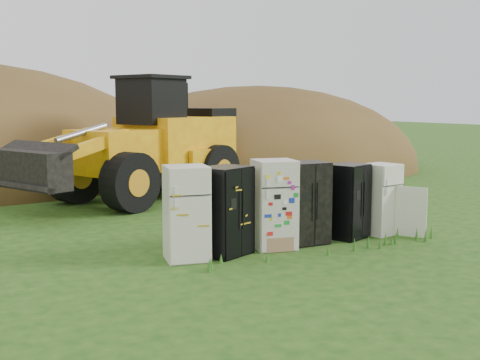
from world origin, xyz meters
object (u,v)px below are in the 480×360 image
object	(u,v)px
fridge_dark_mid	(305,203)
fridge_black_right	(348,201)
fridge_black_side	(226,211)
fridge_open_door	(380,199)
wheel_loader	(129,139)
fridge_leftmost	(186,213)
fridge_sticker	(274,204)

from	to	relation	value
fridge_dark_mid	fridge_black_right	size ratio (longest dim) A/B	1.06
fridge_black_side	fridge_open_door	world-z (taller)	fridge_black_side
fridge_black_right	wheel_loader	world-z (taller)	wheel_loader
fridge_leftmost	fridge_black_side	world-z (taller)	fridge_leftmost
fridge_black_side	fridge_black_right	xyz separation A→B (m)	(3.03, -0.01, -0.05)
fridge_leftmost	wheel_loader	size ratio (longest dim) A/B	0.23
fridge_dark_mid	fridge_black_right	bearing A→B (deg)	0.72
fridge_open_door	fridge_sticker	bearing A→B (deg)	169.70
fridge_sticker	wheel_loader	size ratio (longest dim) A/B	0.23
fridge_black_right	fridge_black_side	bearing A→B (deg)	159.59
fridge_sticker	fridge_black_right	distance (m)	1.92
fridge_leftmost	fridge_sticker	size ratio (longest dim) A/B	0.99
fridge_leftmost	fridge_sticker	world-z (taller)	fridge_sticker
fridge_black_right	wheel_loader	xyz separation A→B (m)	(-2.63, 6.89, 1.07)
fridge_open_door	wheel_loader	distance (m)	7.85
fridge_black_side	fridge_open_door	size ratio (longest dim) A/B	1.09
fridge_dark_mid	wheel_loader	world-z (taller)	wheel_loader
fridge_black_side	fridge_sticker	xyz separation A→B (m)	(1.12, -0.00, 0.04)
fridge_black_right	fridge_open_door	distance (m)	0.91
fridge_leftmost	fridge_dark_mid	world-z (taller)	fridge_leftmost
fridge_dark_mid	wheel_loader	xyz separation A→B (m)	(-1.51, 6.84, 1.02)
fridge_black_side	fridge_open_door	distance (m)	3.94
fridge_black_side	wheel_loader	bearing A→B (deg)	64.52
fridge_leftmost	fridge_sticker	distance (m)	1.94
fridge_sticker	fridge_open_door	distance (m)	2.83
fridge_black_right	fridge_dark_mid	bearing A→B (deg)	157.32
fridge_sticker	fridge_dark_mid	xyz separation A→B (m)	(0.80, 0.04, -0.04)
fridge_dark_mid	wheel_loader	distance (m)	7.08
fridge_black_side	fridge_black_right	bearing A→B (deg)	-22.31
fridge_dark_mid	fridge_black_right	xyz separation A→B (m)	(1.12, -0.05, -0.05)
fridge_black_side	fridge_sticker	bearing A→B (deg)	-22.38
fridge_dark_mid	fridge_sticker	bearing A→B (deg)	-173.73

